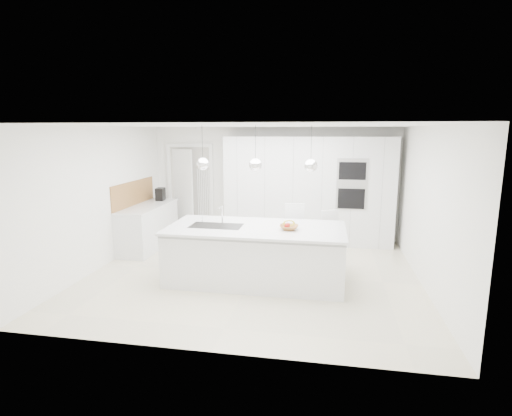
% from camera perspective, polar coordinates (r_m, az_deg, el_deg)
% --- Properties ---
extents(floor, '(5.50, 5.50, 0.00)m').
position_cam_1_polar(floor, '(6.94, -0.44, -9.42)').
color(floor, beige).
rests_on(floor, ground).
extents(wall_back, '(5.50, 0.00, 5.50)m').
position_cam_1_polar(wall_back, '(9.05, 2.46, 3.54)').
color(wall_back, white).
rests_on(wall_back, ground).
extents(wall_left, '(0.00, 5.00, 5.00)m').
position_cam_1_polar(wall_left, '(7.61, -21.28, 1.38)').
color(wall_left, white).
rests_on(wall_left, ground).
extents(ceiling, '(5.50, 5.50, 0.00)m').
position_cam_1_polar(ceiling, '(6.51, -0.48, 11.69)').
color(ceiling, white).
rests_on(ceiling, wall_back).
extents(tall_cabinets, '(3.60, 0.60, 2.30)m').
position_cam_1_polar(tall_cabinets, '(8.70, 7.43, 2.49)').
color(tall_cabinets, silver).
rests_on(tall_cabinets, floor).
extents(oven_stack, '(0.62, 0.04, 1.05)m').
position_cam_1_polar(oven_stack, '(8.37, 13.53, 3.33)').
color(oven_stack, '#A5A5A8').
rests_on(oven_stack, tall_cabinets).
extents(doorway_frame, '(1.11, 0.08, 2.13)m').
position_cam_1_polar(doorway_frame, '(9.51, -9.31, 2.40)').
color(doorway_frame, white).
rests_on(doorway_frame, floor).
extents(hallway_door, '(0.76, 0.38, 2.00)m').
position_cam_1_polar(hallway_door, '(9.55, -10.82, 2.26)').
color(hallway_door, white).
rests_on(hallway_door, floor).
extents(radiator, '(0.32, 0.04, 1.40)m').
position_cam_1_polar(radiator, '(9.43, -7.46, 1.30)').
color(radiator, white).
rests_on(radiator, floor).
extents(left_base_cabinets, '(0.60, 1.80, 0.86)m').
position_cam_1_polar(left_base_cabinets, '(8.66, -15.10, -2.70)').
color(left_base_cabinets, silver).
rests_on(left_base_cabinets, floor).
extents(left_worktop, '(0.62, 1.82, 0.04)m').
position_cam_1_polar(left_worktop, '(8.56, -15.25, 0.23)').
color(left_worktop, white).
rests_on(left_worktop, left_base_cabinets).
extents(oak_backsplash, '(0.02, 1.80, 0.50)m').
position_cam_1_polar(oak_backsplash, '(8.65, -17.07, 2.05)').
color(oak_backsplash, '#A46C31').
rests_on(oak_backsplash, wall_left).
extents(island_base, '(2.80, 1.20, 0.86)m').
position_cam_1_polar(island_base, '(6.50, -0.07, -6.83)').
color(island_base, silver).
rests_on(island_base, floor).
extents(island_worktop, '(2.84, 1.40, 0.04)m').
position_cam_1_polar(island_worktop, '(6.43, 0.01, -2.87)').
color(island_worktop, white).
rests_on(island_worktop, island_base).
extents(island_sink, '(0.84, 0.44, 0.18)m').
position_cam_1_polar(island_sink, '(6.54, -5.69, -3.23)').
color(island_sink, '#3F3F42').
rests_on(island_sink, island_worktop).
extents(island_tap, '(0.02, 0.02, 0.30)m').
position_cam_1_polar(island_tap, '(6.66, -4.85, -0.92)').
color(island_tap, white).
rests_on(island_tap, island_worktop).
extents(pendant_left, '(0.20, 0.20, 0.20)m').
position_cam_1_polar(pendant_left, '(6.42, -7.60, 6.25)').
color(pendant_left, white).
rests_on(pendant_left, ceiling).
extents(pendant_mid, '(0.20, 0.20, 0.20)m').
position_cam_1_polar(pendant_mid, '(6.21, -0.07, 6.19)').
color(pendant_mid, white).
rests_on(pendant_mid, ceiling).
extents(pendant_right, '(0.20, 0.20, 0.20)m').
position_cam_1_polar(pendant_right, '(6.12, 7.83, 6.01)').
color(pendant_right, white).
rests_on(pendant_right, ceiling).
extents(fruit_bowl, '(0.30, 0.30, 0.07)m').
position_cam_1_polar(fruit_bowl, '(6.25, 4.74, -2.78)').
color(fruit_bowl, '#A46C31').
rests_on(fruit_bowl, island_worktop).
extents(espresso_machine, '(0.19, 0.28, 0.28)m').
position_cam_1_polar(espresso_machine, '(9.10, -13.49, 1.94)').
color(espresso_machine, black).
rests_on(espresso_machine, left_worktop).
extents(bar_stool_left, '(0.44, 0.56, 1.13)m').
position_cam_1_polar(bar_stool_left, '(7.18, 5.36, -4.05)').
color(bar_stool_left, white).
rests_on(bar_stool_left, floor).
extents(bar_stool_right, '(0.51, 0.57, 1.03)m').
position_cam_1_polar(bar_stool_right, '(7.15, 10.43, -4.63)').
color(bar_stool_right, white).
rests_on(bar_stool_right, floor).
extents(apple_a, '(0.08, 0.08, 0.08)m').
position_cam_1_polar(apple_a, '(6.25, 4.54, -2.48)').
color(apple_a, '#B51D16').
rests_on(apple_a, fruit_bowl).
extents(apple_b, '(0.09, 0.09, 0.09)m').
position_cam_1_polar(apple_b, '(6.20, 4.46, -2.55)').
color(apple_b, '#B51D16').
rests_on(apple_b, fruit_bowl).
extents(apple_c, '(0.08, 0.08, 0.08)m').
position_cam_1_polar(apple_c, '(6.21, 4.43, -2.56)').
color(apple_c, '#B51D16').
rests_on(apple_c, fruit_bowl).
extents(banana_bunch, '(0.22, 0.16, 0.20)m').
position_cam_1_polar(banana_bunch, '(6.22, 4.73, -2.18)').
color(banana_bunch, yellow).
rests_on(banana_bunch, fruit_bowl).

